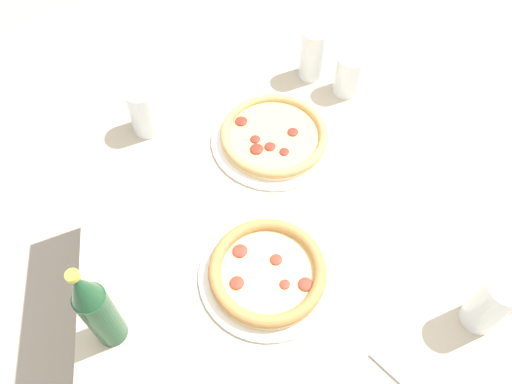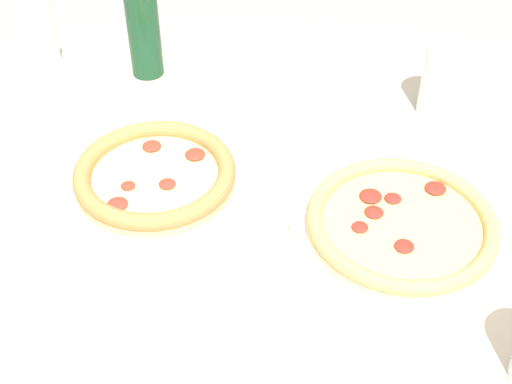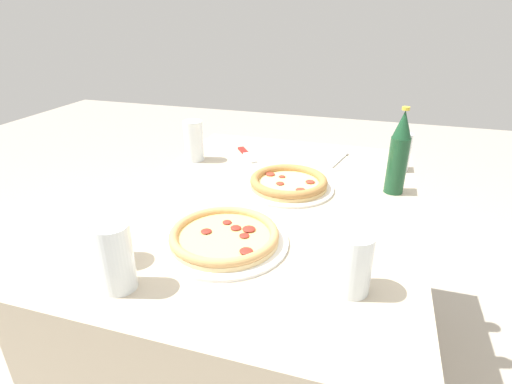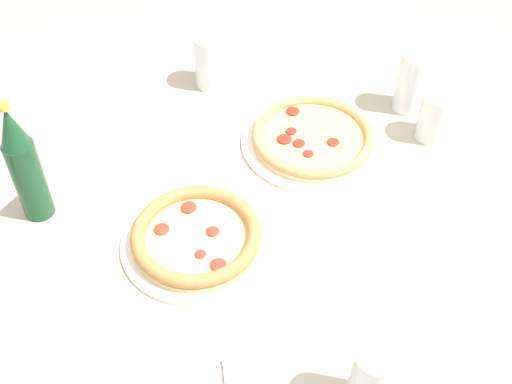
# 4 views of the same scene
# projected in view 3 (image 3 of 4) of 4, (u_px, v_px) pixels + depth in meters

# --- Properties ---
(ground_plane) EXTENTS (8.00, 8.00, 0.00)m
(ground_plane) POSITION_uv_depth(u_px,v_px,m) (266.00, 371.00, 1.54)
(ground_plane) COLOR #A89E8E
(table) EXTENTS (1.23, 0.88, 0.74)m
(table) POSITION_uv_depth(u_px,v_px,m) (268.00, 295.00, 1.39)
(table) COLOR #B7A88E
(table) RESTS_ON ground_plane
(pizza_veggie) EXTENTS (0.30, 0.30, 0.04)m
(pizza_veggie) POSITION_uv_depth(u_px,v_px,m) (289.00, 183.00, 1.30)
(pizza_veggie) COLOR silver
(pizza_veggie) RESTS_ON table
(pizza_pepperoni) EXTENTS (0.32, 0.32, 0.04)m
(pizza_pepperoni) POSITION_uv_depth(u_px,v_px,m) (224.00, 237.00, 1.00)
(pizza_pepperoni) COLOR white
(pizza_pepperoni) RESTS_ON table
(glass_mango_juice) EXTENTS (0.07, 0.07, 0.15)m
(glass_mango_juice) POSITION_uv_depth(u_px,v_px,m) (116.00, 260.00, 0.82)
(glass_mango_juice) COLOR white
(glass_mango_juice) RESTS_ON table
(glass_lemonade) EXTENTS (0.06, 0.06, 0.14)m
(glass_lemonade) POSITION_uv_depth(u_px,v_px,m) (401.00, 153.00, 1.43)
(glass_lemonade) COLOR white
(glass_lemonade) RESTS_ON table
(glass_orange_juice) EXTENTS (0.08, 0.08, 0.13)m
(glass_orange_juice) POSITION_uv_depth(u_px,v_px,m) (352.00, 266.00, 0.82)
(glass_orange_juice) COLOR white
(glass_orange_juice) RESTS_ON table
(glass_iced_tea) EXTENTS (0.07, 0.07, 0.15)m
(glass_iced_tea) POSITION_uv_depth(u_px,v_px,m) (194.00, 143.00, 1.53)
(glass_iced_tea) COLOR white
(glass_iced_tea) RESTS_ON table
(glass_cola) EXTENTS (0.08, 0.08, 0.11)m
(glass_cola) POSITION_uv_depth(u_px,v_px,m) (106.00, 242.00, 0.92)
(glass_cola) COLOR white
(glass_cola) RESTS_ON table
(beer_bottle) EXTENTS (0.06, 0.06, 0.28)m
(beer_bottle) POSITION_uv_depth(u_px,v_px,m) (399.00, 153.00, 1.23)
(beer_bottle) COLOR #194728
(beer_bottle) RESTS_ON table
(knife) EXTENTS (0.16, 0.13, 0.01)m
(knife) POSITION_uv_depth(u_px,v_px,m) (246.00, 154.00, 1.61)
(knife) COLOR maroon
(knife) RESTS_ON table
(spoon) EXTENTS (0.18, 0.06, 0.01)m
(spoon) POSITION_uv_depth(u_px,v_px,m) (340.00, 158.00, 1.57)
(spoon) COLOR silver
(spoon) RESTS_ON table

